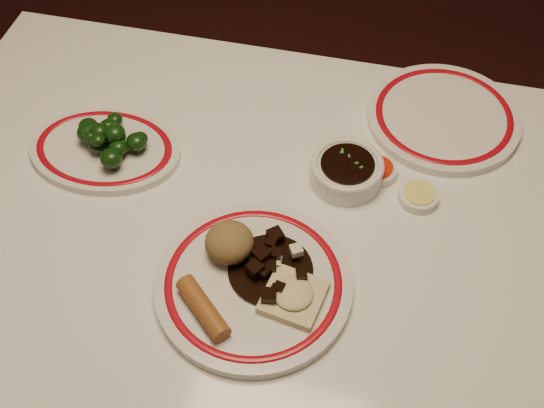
{
  "coord_description": "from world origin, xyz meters",
  "views": [
    {
      "loc": [
        0.17,
        -0.59,
        1.61
      ],
      "look_at": [
        0.03,
        0.03,
        0.8
      ],
      "focal_mm": 45.0,
      "sensor_mm": 36.0,
      "label": 1
    }
  ],
  "objects_px": {
    "spring_roll": "(203,308)",
    "stirfry_heap": "(269,265)",
    "broccoli_pile": "(106,136)",
    "broccoli_plate": "(105,150)",
    "soy_bowl": "(347,172)",
    "main_plate": "(253,284)",
    "rice_mound": "(229,242)",
    "dining_table": "(251,270)",
    "fried_wonton": "(293,296)"
  },
  "relations": [
    {
      "from": "spring_roll",
      "to": "broccoli_pile",
      "type": "bearing_deg",
      "value": 85.03
    },
    {
      "from": "broccoli_pile",
      "to": "soy_bowl",
      "type": "height_order",
      "value": "broccoli_pile"
    },
    {
      "from": "spring_roll",
      "to": "main_plate",
      "type": "bearing_deg",
      "value": 3.01
    },
    {
      "from": "main_plate",
      "to": "soy_bowl",
      "type": "distance_m",
      "value": 0.26
    },
    {
      "from": "dining_table",
      "to": "fried_wonton",
      "type": "distance_m",
      "value": 0.18
    },
    {
      "from": "stirfry_heap",
      "to": "broccoli_plate",
      "type": "xyz_separation_m",
      "value": [
        -0.33,
        0.18,
        -0.02
      ]
    },
    {
      "from": "main_plate",
      "to": "rice_mound",
      "type": "distance_m",
      "value": 0.07
    },
    {
      "from": "soy_bowl",
      "to": "main_plate",
      "type": "bearing_deg",
      "value": -112.72
    },
    {
      "from": "main_plate",
      "to": "dining_table",
      "type": "bearing_deg",
      "value": 107.67
    },
    {
      "from": "broccoli_plate",
      "to": "soy_bowl",
      "type": "distance_m",
      "value": 0.41
    },
    {
      "from": "fried_wonton",
      "to": "stirfry_heap",
      "type": "height_order",
      "value": "stirfry_heap"
    },
    {
      "from": "rice_mound",
      "to": "broccoli_plate",
      "type": "xyz_separation_m",
      "value": [
        -0.27,
        0.16,
        -0.03
      ]
    },
    {
      "from": "spring_roll",
      "to": "broccoli_pile",
      "type": "relative_size",
      "value": 0.83
    },
    {
      "from": "fried_wonton",
      "to": "soy_bowl",
      "type": "height_order",
      "value": "same"
    },
    {
      "from": "dining_table",
      "to": "spring_roll",
      "type": "relative_size",
      "value": 11.51
    },
    {
      "from": "main_plate",
      "to": "broccoli_pile",
      "type": "distance_m",
      "value": 0.37
    },
    {
      "from": "dining_table",
      "to": "main_plate",
      "type": "height_order",
      "value": "main_plate"
    },
    {
      "from": "soy_bowl",
      "to": "rice_mound",
      "type": "bearing_deg",
      "value": -126.63
    },
    {
      "from": "rice_mound",
      "to": "soy_bowl",
      "type": "distance_m",
      "value": 0.24
    },
    {
      "from": "broccoli_pile",
      "to": "broccoli_plate",
      "type": "bearing_deg",
      "value": -157.15
    },
    {
      "from": "main_plate",
      "to": "broccoli_plate",
      "type": "bearing_deg",
      "value": 147.06
    },
    {
      "from": "stirfry_heap",
      "to": "broccoli_pile",
      "type": "distance_m",
      "value": 0.37
    },
    {
      "from": "rice_mound",
      "to": "fried_wonton",
      "type": "bearing_deg",
      "value": -27.88
    },
    {
      "from": "stirfry_heap",
      "to": "broccoli_pile",
      "type": "bearing_deg",
      "value": 150.85
    },
    {
      "from": "main_plate",
      "to": "broccoli_plate",
      "type": "relative_size",
      "value": 1.28
    },
    {
      "from": "dining_table",
      "to": "fried_wonton",
      "type": "relative_size",
      "value": 12.65
    },
    {
      "from": "soy_bowl",
      "to": "fried_wonton",
      "type": "bearing_deg",
      "value": -98.1
    },
    {
      "from": "broccoli_plate",
      "to": "soy_bowl",
      "type": "relative_size",
      "value": 2.25
    },
    {
      "from": "dining_table",
      "to": "broccoli_pile",
      "type": "relative_size",
      "value": 9.55
    },
    {
      "from": "rice_mound",
      "to": "soy_bowl",
      "type": "xyz_separation_m",
      "value": [
        0.14,
        0.19,
        -0.02
      ]
    },
    {
      "from": "broccoli_pile",
      "to": "dining_table",
      "type": "bearing_deg",
      "value": -23.43
    },
    {
      "from": "rice_mound",
      "to": "spring_roll",
      "type": "relative_size",
      "value": 0.7
    },
    {
      "from": "rice_mound",
      "to": "spring_roll",
      "type": "bearing_deg",
      "value": -94.8
    },
    {
      "from": "stirfry_heap",
      "to": "broccoli_pile",
      "type": "relative_size",
      "value": 1.05
    },
    {
      "from": "dining_table",
      "to": "soy_bowl",
      "type": "relative_size",
      "value": 10.23
    },
    {
      "from": "rice_mound",
      "to": "stirfry_heap",
      "type": "xyz_separation_m",
      "value": [
        0.06,
        -0.01,
        -0.02
      ]
    },
    {
      "from": "broccoli_plate",
      "to": "broccoli_pile",
      "type": "distance_m",
      "value": 0.03
    },
    {
      "from": "stirfry_heap",
      "to": "spring_roll",
      "type": "bearing_deg",
      "value": -128.07
    },
    {
      "from": "stirfry_heap",
      "to": "soy_bowl",
      "type": "distance_m",
      "value": 0.22
    },
    {
      "from": "main_plate",
      "to": "broccoli_pile",
      "type": "height_order",
      "value": "broccoli_pile"
    },
    {
      "from": "spring_roll",
      "to": "stirfry_heap",
      "type": "height_order",
      "value": "stirfry_heap"
    },
    {
      "from": "broccoli_pile",
      "to": "soy_bowl",
      "type": "xyz_separation_m",
      "value": [
        0.4,
        0.03,
        -0.02
      ]
    },
    {
      "from": "fried_wonton",
      "to": "spring_roll",
      "type": "bearing_deg",
      "value": -156.9
    },
    {
      "from": "spring_roll",
      "to": "soy_bowl",
      "type": "height_order",
      "value": "spring_roll"
    },
    {
      "from": "rice_mound",
      "to": "fried_wonton",
      "type": "distance_m",
      "value": 0.12
    },
    {
      "from": "rice_mound",
      "to": "soy_bowl",
      "type": "bearing_deg",
      "value": 53.37
    },
    {
      "from": "rice_mound",
      "to": "broccoli_plate",
      "type": "relative_size",
      "value": 0.27
    },
    {
      "from": "stirfry_heap",
      "to": "soy_bowl",
      "type": "height_order",
      "value": "stirfry_heap"
    },
    {
      "from": "spring_roll",
      "to": "broccoli_pile",
      "type": "xyz_separation_m",
      "value": [
        -0.25,
        0.27,
        0.01
      ]
    },
    {
      "from": "spring_roll",
      "to": "stirfry_heap",
      "type": "relative_size",
      "value": 0.79
    }
  ]
}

